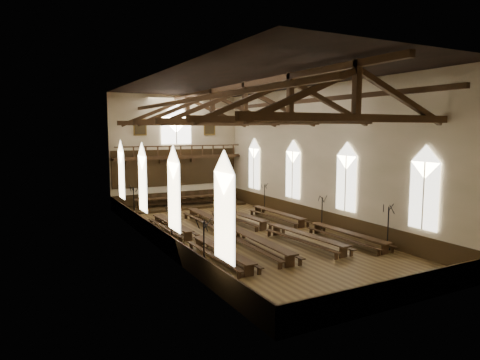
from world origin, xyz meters
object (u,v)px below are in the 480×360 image
object	(u,v)px
refectory_row_d	(309,223)
candelabrum_left_near	(204,259)
refectory_row_a	(194,237)
refectory_row_c	(269,225)
candelabrum_right_mid	(322,219)
dais	(182,206)
candelabrum_left_far	(134,212)
candelabrum_left_mid	(172,238)
refectory_row_b	(231,229)
high_table	(182,198)
candelabrum_right_near	(388,236)
candelabrum_right_far	(264,202)

from	to	relation	value
refectory_row_d	candelabrum_left_near	bearing A→B (deg)	-153.31
refectory_row_a	refectory_row_c	xyz separation A→B (m)	(5.57, 0.31, 0.03)
refectory_row_a	refectory_row_d	distance (m)	8.36
candelabrum_right_mid	dais	bearing A→B (deg)	114.48
dais	candelabrum_left_far	bearing A→B (deg)	-139.78
refectory_row_d	candelabrum_left_mid	world-z (taller)	candelabrum_left_mid
dais	candelabrum_right_mid	xyz separation A→B (m)	(5.67, -12.46, 0.62)
dais	candelabrum_left_mid	size ratio (longest dim) A/B	4.23
refectory_row_b	high_table	world-z (taller)	high_table
refectory_row_c	dais	distance (m)	11.89
refectory_row_b	refectory_row_c	size ratio (longest dim) A/B	1.01
candelabrum_right_near	candelabrum_left_mid	bearing A→B (deg)	153.78
refectory_row_b	high_table	size ratio (longest dim) A/B	1.69
candelabrum_right_mid	candelabrum_right_far	xyz separation A→B (m)	(-0.00, 7.66, 0.00)
high_table	candelabrum_right_far	distance (m)	7.43
refectory_row_c	candelabrum_right_mid	bearing A→B (deg)	-10.50
refectory_row_b	candelabrum_right_far	world-z (taller)	candelabrum_right_far
refectory_row_c	candelabrum_left_near	distance (m)	9.25
candelabrum_right_mid	refectory_row_a	bearing A→B (deg)	177.53
refectory_row_d	candelabrum_right_mid	xyz separation A→B (m)	(1.07, -0.01, 0.22)
refectory_row_c	candelabrum_left_mid	world-z (taller)	candelabrum_left_mid
candelabrum_left_mid	candelabrum_left_far	xyz separation A→B (m)	(0.00, 8.32, 0.05)
refectory_row_c	refectory_row_d	world-z (taller)	refectory_row_c
refectory_row_a	candelabrum_left_near	xyz separation A→B (m)	(-1.68, -5.44, 0.35)
refectory_row_b	dais	size ratio (longest dim) A/B	1.25
candelabrum_left_near	candelabrum_right_far	xyz separation A→B (m)	(11.10, 12.69, -0.12)
refectory_row_c	high_table	xyz separation A→B (m)	(-1.82, 11.74, 0.35)
refectory_row_c	candelabrum_right_mid	world-z (taller)	candelabrum_right_mid
high_table	candelabrum_left_near	world-z (taller)	candelabrum_left_near
refectory_row_b	candelabrum_left_far	xyz separation A→B (m)	(-4.46, 6.96, 0.34)
refectory_row_d	candelabrum_right_far	world-z (taller)	candelabrum_right_far
high_table	candelabrum_left_near	size ratio (longest dim) A/B	3.04
refectory_row_b	dais	xyz separation A→B (m)	(0.97, 11.55, -0.43)
refectory_row_b	candelabrum_left_near	distance (m)	7.43
refectory_row_b	candelabrum_right_mid	world-z (taller)	candelabrum_right_mid
candelabrum_left_near	high_table	bearing A→B (deg)	72.76
candelabrum_right_mid	candelabrum_left_mid	bearing A→B (deg)	-177.67
refectory_row_a	candelabrum_right_far	distance (m)	11.89
high_table	candelabrum_right_mid	distance (m)	13.69
candelabrum_right_near	high_table	bearing A→B (deg)	107.15
candelabrum_left_mid	candelabrum_left_far	bearing A→B (deg)	90.00
high_table	candelabrum_left_far	size ratio (longest dim) A/B	2.92
high_table	candelabrum_right_near	bearing A→B (deg)	-72.85
high_table	refectory_row_c	bearing A→B (deg)	-81.20
refectory_row_b	candelabrum_right_far	size ratio (longest dim) A/B	6.04
candelabrum_left_mid	candelabrum_right_mid	xyz separation A→B (m)	(11.10, 0.45, -0.11)
refectory_row_b	candelabrum_left_mid	world-z (taller)	candelabrum_left_mid
candelabrum_right_near	candelabrum_left_far	bearing A→B (deg)	128.84
dais	candelabrum_right_far	world-z (taller)	candelabrum_right_far
refectory_row_d	high_table	distance (m)	13.27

